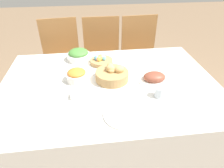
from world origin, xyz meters
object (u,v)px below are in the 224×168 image
(bread_basket, at_px, (112,74))
(green_salad_bowl, at_px, (79,55))
(chair_far_center, at_px, (103,57))
(dinner_plate, at_px, (126,114))
(egg_basket, at_px, (101,61))
(spoon, at_px, (156,112))
(drinking_cup, at_px, (160,92))
(knife, at_px, (151,112))
(ham_platter, at_px, (154,78))
(butter_dish, at_px, (79,95))
(fork, at_px, (99,117))
(carrot_bowl, at_px, (77,75))
(chair_far_right, at_px, (140,55))
(chair_far_left, at_px, (62,59))

(bread_basket, bearing_deg, green_salad_bowl, 124.68)
(chair_far_center, xyz_separation_m, dinner_plate, (0.04, -1.25, 0.22))
(egg_basket, height_order, dinner_plate, egg_basket)
(spoon, bearing_deg, drinking_cup, 67.50)
(knife, xyz_separation_m, spoon, (0.03, 0.00, 0.00))
(chair_far_center, xyz_separation_m, ham_platter, (0.33, -0.90, 0.24))
(chair_far_center, relative_size, knife, 5.71)
(bread_basket, height_order, butter_dish, bread_basket)
(green_salad_bowl, relative_size, spoon, 1.24)
(green_salad_bowl, bearing_deg, egg_basket, -26.96)
(egg_basket, distance_m, knife, 0.73)
(dinner_plate, xyz_separation_m, fork, (-0.16, 0.00, -0.00))
(carrot_bowl, relative_size, dinner_plate, 0.59)
(butter_dish, bearing_deg, spoon, -24.25)
(egg_basket, height_order, ham_platter, egg_basket)
(chair_far_right, bearing_deg, spoon, -103.67)
(fork, relative_size, drinking_cup, 2.30)
(carrot_bowl, xyz_separation_m, fork, (0.14, -0.43, -0.04))
(green_salad_bowl, xyz_separation_m, dinner_plate, (0.29, -0.78, -0.04))
(chair_far_left, bearing_deg, green_salad_bowl, -71.87)
(dinner_plate, bearing_deg, egg_basket, 97.83)
(green_salad_bowl, bearing_deg, butter_dish, -89.29)
(knife, xyz_separation_m, drinking_cup, (0.10, 0.15, 0.03))
(chair_far_left, bearing_deg, butter_dish, -84.55)
(green_salad_bowl, distance_m, fork, 0.79)
(egg_basket, height_order, green_salad_bowl, green_salad_bowl)
(carrot_bowl, xyz_separation_m, dinner_plate, (0.30, -0.43, -0.04))
(butter_dish, bearing_deg, bread_basket, 37.09)
(chair_far_center, xyz_separation_m, carrot_bowl, (-0.26, -0.83, 0.26))
(chair_far_left, distance_m, fork, 1.32)
(chair_far_left, bearing_deg, drinking_cup, -61.72)
(knife, relative_size, drinking_cup, 2.30)
(chair_far_left, xyz_separation_m, butter_dish, (0.22, -1.04, 0.23))
(spoon, bearing_deg, ham_platter, 77.23)
(bread_basket, height_order, drinking_cup, bread_basket)
(ham_platter, relative_size, fork, 1.56)
(egg_basket, bearing_deg, chair_far_center, 84.49)
(egg_basket, relative_size, spoon, 1.19)
(chair_far_left, height_order, ham_platter, chair_far_left)
(chair_far_right, xyz_separation_m, bread_basket, (-0.45, -0.85, 0.26))
(dinner_plate, distance_m, knife, 0.16)
(dinner_plate, bearing_deg, butter_dish, 142.90)
(egg_basket, bearing_deg, spoon, -67.28)
(green_salad_bowl, height_order, dinner_plate, green_salad_bowl)
(knife, bearing_deg, green_salad_bowl, 117.86)
(fork, bearing_deg, chair_far_right, 62.91)
(knife, xyz_separation_m, butter_dish, (-0.45, 0.21, 0.01))
(bread_basket, relative_size, fork, 1.51)
(chair_far_right, distance_m, dinner_plate, 1.34)
(bread_basket, distance_m, butter_dish, 0.32)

